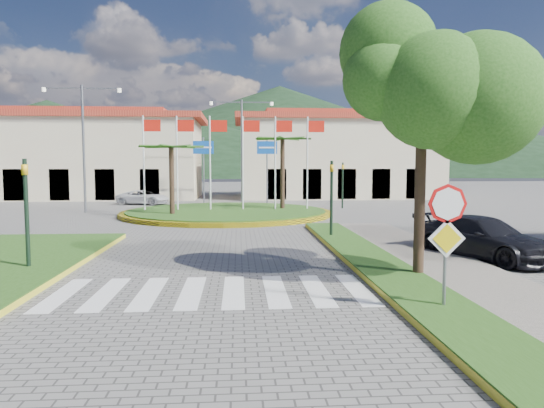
{
  "coord_description": "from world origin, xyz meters",
  "views": [
    {
      "loc": [
        0.73,
        -7.43,
        3.02
      ],
      "look_at": [
        1.8,
        8.0,
        1.78
      ],
      "focal_mm": 32.0,
      "sensor_mm": 36.0,
      "label": 1
    }
  ],
  "objects": [
    {
      "name": "verge_right",
      "position": [
        4.8,
        2.0,
        0.09
      ],
      "size": [
        1.6,
        28.0,
        0.18
      ],
      "primitive_type": "cube",
      "color": "#274D16",
      "rests_on": "ground"
    },
    {
      "name": "building_left",
      "position": [
        -14.0,
        38.0,
        3.9
      ],
      "size": [
        23.32,
        9.54,
        8.05
      ],
      "color": "beige",
      "rests_on": "ground"
    },
    {
      "name": "roundabout_island",
      "position": [
        0.0,
        22.0,
        0.17
      ],
      "size": [
        12.7,
        12.7,
        6.0
      ],
      "color": "yellow",
      "rests_on": "ground"
    },
    {
      "name": "white_van",
      "position": [
        -6.58,
        30.26,
        0.55
      ],
      "size": [
        4.27,
        2.74,
        1.1
      ],
      "primitive_type": "imported",
      "rotation": [
        0.0,
        0.0,
        1.32
      ],
      "color": "silver",
      "rests_on": "ground"
    },
    {
      "name": "crosswalk",
      "position": [
        0.0,
        4.0,
        0.01
      ],
      "size": [
        8.0,
        3.0,
        0.01
      ],
      "primitive_type": "cube",
      "color": "silver",
      "rests_on": "ground"
    },
    {
      "name": "hill_near_back",
      "position": [
        -10.0,
        130.0,
        8.0
      ],
      "size": [
        110.0,
        110.0,
        16.0
      ],
      "primitive_type": "cone",
      "color": "black",
      "rests_on": "ground"
    },
    {
      "name": "hill_far_west",
      "position": [
        -55.0,
        140.0,
        11.0
      ],
      "size": [
        140.0,
        140.0,
        22.0
      ],
      "primitive_type": "cone",
      "color": "black",
      "rests_on": "ground"
    },
    {
      "name": "traffic_light_right",
      "position": [
        4.5,
        12.0,
        1.94
      ],
      "size": [
        0.15,
        0.18,
        3.2
      ],
      "color": "black",
      "rests_on": "ground"
    },
    {
      "name": "building_right",
      "position": [
        10.0,
        38.0,
        3.9
      ],
      "size": [
        19.08,
        9.54,
        8.05
      ],
      "color": "beige",
      "rests_on": "ground"
    },
    {
      "name": "traffic_light_left",
      "position": [
        -5.2,
        6.5,
        1.94
      ],
      "size": [
        0.15,
        0.18,
        3.2
      ],
      "color": "black",
      "rests_on": "ground"
    },
    {
      "name": "street_lamp_west",
      "position": [
        -9.0,
        24.0,
        4.5
      ],
      "size": [
        4.8,
        0.16,
        8.0
      ],
      "color": "slate",
      "rests_on": "ground"
    },
    {
      "name": "stop_sign",
      "position": [
        4.9,
        1.96,
        1.79
      ],
      "size": [
        0.8,
        0.11,
        2.65
      ],
      "color": "slate",
      "rests_on": "ground"
    },
    {
      "name": "street_lamp_centre",
      "position": [
        1.0,
        30.0,
        4.5
      ],
      "size": [
        4.8,
        0.16,
        8.0
      ],
      "color": "slate",
      "rests_on": "ground"
    },
    {
      "name": "direction_sign_west",
      "position": [
        -2.0,
        30.97,
        3.53
      ],
      "size": [
        1.6,
        0.14,
        5.2
      ],
      "color": "slate",
      "rests_on": "ground"
    },
    {
      "name": "sidewalk_right",
      "position": [
        6.0,
        2.0,
        0.07
      ],
      "size": [
        4.0,
        28.0,
        0.15
      ],
      "primitive_type": "cube",
      "color": "gray",
      "rests_on": "ground"
    },
    {
      "name": "hill_far_east",
      "position": [
        70.0,
        135.0,
        9.0
      ],
      "size": [
        120.0,
        120.0,
        18.0
      ],
      "primitive_type": "cone",
      "color": "black",
      "rests_on": "ground"
    },
    {
      "name": "direction_sign_east",
      "position": [
        3.0,
        30.97,
        3.53
      ],
      "size": [
        1.6,
        0.14,
        5.2
      ],
      "color": "slate",
      "rests_on": "ground"
    },
    {
      "name": "deciduous_tree",
      "position": [
        5.5,
        5.0,
        5.18
      ],
      "size": [
        3.6,
        3.6,
        6.8
      ],
      "color": "black",
      "rests_on": "ground"
    },
    {
      "name": "car_dark_b",
      "position": [
        4.78,
        34.86,
        0.54
      ],
      "size": [
        3.44,
        1.65,
        1.09
      ],
      "primitive_type": "imported",
      "rotation": [
        0.0,
        0.0,
        1.73
      ],
      "color": "black",
      "rests_on": "ground"
    },
    {
      "name": "traffic_light_far",
      "position": [
        8.0,
        26.0,
        1.94
      ],
      "size": [
        0.18,
        0.15,
        3.2
      ],
      "color": "black",
      "rests_on": "ground"
    },
    {
      "name": "car_dark_a",
      "position": [
        -6.89,
        35.57,
        0.65
      ],
      "size": [
        4.02,
        2.21,
        1.3
      ],
      "primitive_type": "imported",
      "rotation": [
        0.0,
        0.0,
        1.38
      ],
      "color": "black",
      "rests_on": "ground"
    },
    {
      "name": "car_side_right",
      "position": [
        8.59,
        7.56,
        0.68
      ],
      "size": [
        3.68,
        5.04,
        1.36
      ],
      "primitive_type": "imported",
      "rotation": [
        0.0,
        0.0,
        0.43
      ],
      "color": "black",
      "rests_on": "ground"
    },
    {
      "name": "hill_far_mid",
      "position": [
        15.0,
        160.0,
        15.0
      ],
      "size": [
        180.0,
        180.0,
        30.0
      ],
      "primitive_type": "cone",
      "color": "black",
      "rests_on": "ground"
    },
    {
      "name": "ground",
      "position": [
        0.0,
        0.0,
        0.0
      ],
      "size": [
        160.0,
        160.0,
        0.0
      ],
      "primitive_type": "plane",
      "color": "slate",
      "rests_on": "ground"
    }
  ]
}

